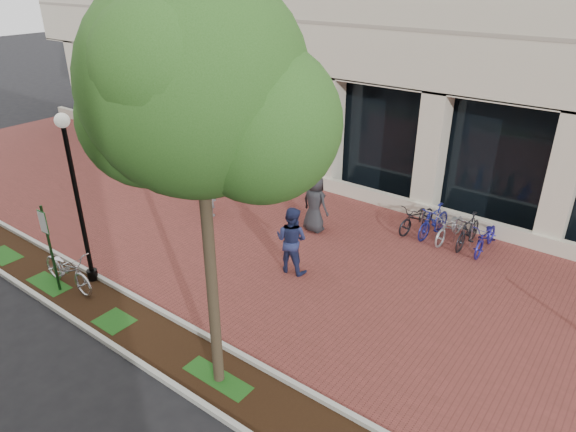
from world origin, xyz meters
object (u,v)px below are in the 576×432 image
Objects in this scene: lamppost at (76,192)px; locked_bicycle at (68,270)px; pedestrian_left at (207,190)px; street_tree at (201,99)px; parking_sign at (48,238)px; bike_rack_cluster at (450,227)px; pedestrian_mid at (291,240)px; pedestrian_right at (315,203)px.

lamppost reaches higher than locked_bicycle.
street_tree is at bearing 122.54° from pedestrian_left.
parking_sign is 11.47m from bike_rack_cluster.
parking_sign is 0.53× the size of lamppost.
pedestrian_left is at bearing 136.97° from street_tree.
bike_rack_cluster is (1.50, 8.64, -5.35)m from street_tree.
street_tree is 9.31m from pedestrian_left.
pedestrian_left is (-0.10, 5.63, -0.62)m from parking_sign.
lamppost is 2.44× the size of pedestrian_left.
pedestrian_mid reaches higher than locked_bicycle.
locked_bicycle is 11.14m from bike_rack_cluster.
pedestrian_mid is 5.25m from bike_rack_cluster.
street_tree reaches higher than pedestrian_mid.
pedestrian_right reaches higher than locked_bicycle.
street_tree reaches higher than locked_bicycle.
lamppost reaches higher than pedestrian_left.
lamppost is 0.59× the size of street_tree.
parking_sign is 1.30× the size of pedestrian_left.
pedestrian_mid is 2.55m from pedestrian_right.
parking_sign reaches higher than pedestrian_right.
pedestrian_right is (3.44, 6.91, -0.60)m from parking_sign.
bike_rack_cluster is (7.10, 8.58, -0.06)m from locked_bicycle.
street_tree is 6.63m from pedestrian_mid.
street_tree is (5.69, 0.22, 4.27)m from parking_sign.
lamppost is at bearing 68.38° from pedestrian_right.
street_tree is 4.15× the size of pedestrian_left.
locked_bicycle is at bearing -105.11° from lamppost.
pedestrian_mid reaches higher than bike_rack_cluster.
parking_sign is at bearing 69.70° from pedestrian_right.
pedestrian_left is at bearing 94.16° from lamppost.
street_tree reaches higher than pedestrian_left.
lamppost reaches higher than parking_sign.
lamppost is 7.04m from pedestrian_right.
pedestrian_left is at bearing 2.13° from locked_bicycle.
street_tree is at bearing -94.22° from bike_rack_cluster.
parking_sign is 6.26m from pedestrian_mid.
locked_bicycle is at bearing 38.02° from pedestrian_mid.
lamppost is 2.38× the size of pedestrian_mid.
pedestrian_right is at bearing -77.26° from pedestrian_mid.
pedestrian_left is at bearing 89.24° from parking_sign.
pedestrian_mid is (4.21, 4.22, 0.43)m from locked_bicycle.
bike_rack_cluster is at bearing -130.64° from pedestrian_mid.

